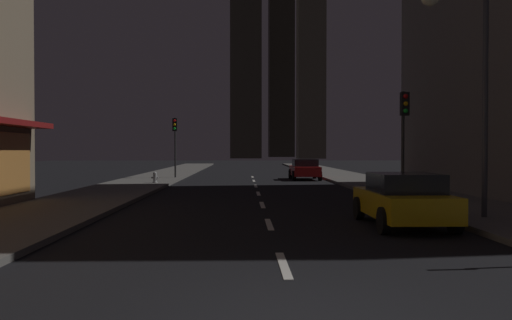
{
  "coord_description": "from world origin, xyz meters",
  "views": [
    {
      "loc": [
        -0.73,
        -6.21,
        2.06
      ],
      "look_at": [
        0.0,
        23.26,
        1.52
      ],
      "focal_mm": 37.03,
      "sensor_mm": 36.0,
      "label": 1
    }
  ],
  "objects_px": {
    "car_parked_near": "(403,199)",
    "car_parked_far": "(305,169)",
    "traffic_light_far_left": "(175,134)",
    "traffic_light_near_right": "(404,121)",
    "street_lamp_right": "(457,45)",
    "fire_hydrant_far_left": "(155,178)"
  },
  "relations": [
    {
      "from": "car_parked_near",
      "to": "traffic_light_far_left",
      "type": "bearing_deg",
      "value": 111.6
    },
    {
      "from": "car_parked_near",
      "to": "street_lamp_right",
      "type": "height_order",
      "value": "street_lamp_right"
    },
    {
      "from": "street_lamp_right",
      "to": "traffic_light_near_right",
      "type": "bearing_deg",
      "value": 88.7
    },
    {
      "from": "car_parked_near",
      "to": "car_parked_far",
      "type": "distance_m",
      "value": 22.71
    },
    {
      "from": "traffic_light_near_right",
      "to": "street_lamp_right",
      "type": "distance_m",
      "value": 5.63
    },
    {
      "from": "fire_hydrant_far_left",
      "to": "car_parked_far",
      "type": "bearing_deg",
      "value": 31.27
    },
    {
      "from": "car_parked_near",
      "to": "fire_hydrant_far_left",
      "type": "bearing_deg",
      "value": 119.29
    },
    {
      "from": "car_parked_far",
      "to": "fire_hydrant_far_left",
      "type": "bearing_deg",
      "value": -148.73
    },
    {
      "from": "car_parked_near",
      "to": "car_parked_far",
      "type": "relative_size",
      "value": 1.0
    },
    {
      "from": "fire_hydrant_far_left",
      "to": "street_lamp_right",
      "type": "height_order",
      "value": "street_lamp_right"
    },
    {
      "from": "car_parked_far",
      "to": "fire_hydrant_far_left",
      "type": "distance_m",
      "value": 11.12
    },
    {
      "from": "traffic_light_near_right",
      "to": "traffic_light_far_left",
      "type": "xyz_separation_m",
      "value": [
        -11.0,
        16.86,
        0.0
      ]
    },
    {
      "from": "car_parked_near",
      "to": "traffic_light_far_left",
      "type": "xyz_separation_m",
      "value": [
        -9.1,
        22.98,
        2.45
      ]
    },
    {
      "from": "car_parked_near",
      "to": "traffic_light_near_right",
      "type": "bearing_deg",
      "value": 72.75
    },
    {
      "from": "car_parked_near",
      "to": "traffic_light_far_left",
      "type": "height_order",
      "value": "traffic_light_far_left"
    },
    {
      "from": "car_parked_near",
      "to": "fire_hydrant_far_left",
      "type": "relative_size",
      "value": 6.48
    },
    {
      "from": "fire_hydrant_far_left",
      "to": "street_lamp_right",
      "type": "bearing_deg",
      "value": -55.04
    },
    {
      "from": "street_lamp_right",
      "to": "traffic_light_far_left",
      "type": "bearing_deg",
      "value": 116.13
    },
    {
      "from": "car_parked_far",
      "to": "traffic_light_far_left",
      "type": "distance_m",
      "value": 9.43
    },
    {
      "from": "traffic_light_far_left",
      "to": "street_lamp_right",
      "type": "bearing_deg",
      "value": -63.87
    },
    {
      "from": "traffic_light_far_left",
      "to": "car_parked_near",
      "type": "bearing_deg",
      "value": -68.4
    },
    {
      "from": "traffic_light_near_right",
      "to": "traffic_light_far_left",
      "type": "bearing_deg",
      "value": 123.12
    }
  ]
}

